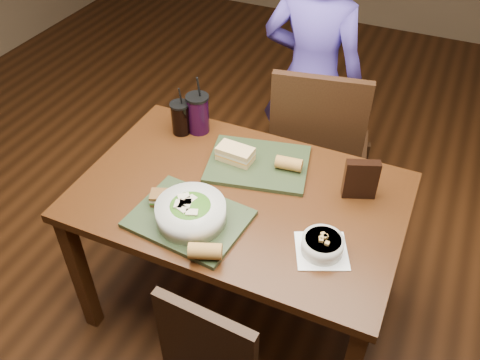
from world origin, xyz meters
The scene contains 15 objects.
ground centered at (0.00, 0.00, 0.00)m, with size 6.00×6.00×0.00m, color #381C0B.
dining_table centered at (0.00, 0.00, 0.66)m, with size 1.30×0.85×0.75m.
chair_far centered at (0.15, 0.65, 0.57)m, with size 0.52×0.52×1.03m.
diner centered at (-0.01, 0.96, 0.76)m, with size 0.55×0.36×1.52m, color #4A389B.
tray_near centered at (-0.11, -0.22, 0.76)m, with size 0.42×0.32×0.02m, color #26311B.
tray_far centered at (0.00, 0.19, 0.76)m, with size 0.42×0.32×0.02m, color #26311B.
salad_bowl centered at (-0.10, -0.23, 0.81)m, with size 0.26×0.26×0.09m.
soup_bowl centered at (0.39, -0.16, 0.78)m, with size 0.24×0.24×0.07m.
sandwich_near centered at (-0.24, -0.19, 0.79)m, with size 0.11×0.10×0.05m.
sandwich_far centered at (-0.10, 0.17, 0.80)m, with size 0.16×0.09×0.06m.
baguette_near centered at (0.03, -0.37, 0.80)m, with size 0.06×0.06×0.12m, color #AD7533.
baguette_far centered at (0.13, 0.20, 0.80)m, with size 0.06×0.06×0.11m, color #AD7533.
cup_cola centered at (-0.42, 0.27, 0.83)m, with size 0.09×0.09×0.24m.
cup_berry centered at (-0.35, 0.32, 0.84)m, with size 0.11×0.11×0.29m.
chip_bag centered at (0.44, 0.18, 0.84)m, with size 0.13×0.04×0.17m, color black.
Camera 1 is at (0.61, -1.37, 2.13)m, focal length 38.00 mm.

